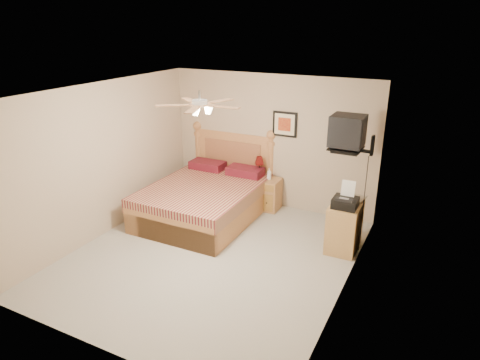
% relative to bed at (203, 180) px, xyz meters
% --- Properties ---
extents(floor, '(4.50, 4.50, 0.00)m').
position_rel_bed_xyz_m(floor, '(0.81, -1.12, -0.74)').
color(floor, '#9E998F').
rests_on(floor, ground).
extents(ceiling, '(4.00, 4.50, 0.04)m').
position_rel_bed_xyz_m(ceiling, '(0.81, -1.12, 1.76)').
color(ceiling, white).
rests_on(ceiling, ground).
extents(wall_back, '(4.00, 0.04, 2.50)m').
position_rel_bed_xyz_m(wall_back, '(0.81, 1.13, 0.51)').
color(wall_back, tan).
rests_on(wall_back, ground).
extents(wall_front, '(4.00, 0.04, 2.50)m').
position_rel_bed_xyz_m(wall_front, '(0.81, -3.37, 0.51)').
color(wall_front, tan).
rests_on(wall_front, ground).
extents(wall_left, '(0.04, 4.50, 2.50)m').
position_rel_bed_xyz_m(wall_left, '(-1.19, -1.12, 0.51)').
color(wall_left, tan).
rests_on(wall_left, ground).
extents(wall_right, '(0.04, 4.50, 2.50)m').
position_rel_bed_xyz_m(wall_right, '(2.81, -1.12, 0.51)').
color(wall_right, tan).
rests_on(wall_right, ground).
extents(bed, '(1.75, 2.29, 1.48)m').
position_rel_bed_xyz_m(bed, '(0.00, 0.00, 0.00)').
color(bed, '#B57442').
rests_on(bed, ground).
extents(nightstand, '(0.56, 0.43, 0.60)m').
position_rel_bed_xyz_m(nightstand, '(0.82, 0.88, -0.44)').
color(nightstand, '#BA814B').
rests_on(nightstand, ground).
extents(table_lamp, '(0.26, 0.26, 0.40)m').
position_rel_bed_xyz_m(table_lamp, '(0.66, 0.95, 0.05)').
color(table_lamp, '#520908').
rests_on(table_lamp, nightstand).
extents(lotion_bottle, '(0.09, 0.09, 0.22)m').
position_rel_bed_xyz_m(lotion_bottle, '(0.89, 0.89, -0.04)').
color(lotion_bottle, white).
rests_on(lotion_bottle, nightstand).
extents(framed_picture, '(0.46, 0.04, 0.46)m').
position_rel_bed_xyz_m(framed_picture, '(1.08, 1.11, 0.88)').
color(framed_picture, black).
rests_on(framed_picture, wall_back).
extents(dresser, '(0.45, 0.65, 0.76)m').
position_rel_bed_xyz_m(dresser, '(2.54, 0.01, -0.36)').
color(dresser, '#A1783F').
rests_on(dresser, ground).
extents(fax_machine, '(0.36, 0.38, 0.38)m').
position_rel_bed_xyz_m(fax_machine, '(2.54, -0.10, 0.21)').
color(fax_machine, black).
rests_on(fax_machine, dresser).
extents(magazine_lower, '(0.22, 0.28, 0.02)m').
position_rel_bed_xyz_m(magazine_lower, '(2.51, 0.24, 0.03)').
color(magazine_lower, '#BAAB98').
rests_on(magazine_lower, dresser).
extents(magazine_upper, '(0.27, 0.33, 0.02)m').
position_rel_bed_xyz_m(magazine_upper, '(2.54, 0.26, 0.05)').
color(magazine_upper, gray).
rests_on(magazine_upper, magazine_lower).
extents(wall_tv, '(0.56, 0.46, 0.58)m').
position_rel_bed_xyz_m(wall_tv, '(2.56, 0.22, 1.07)').
color(wall_tv, black).
rests_on(wall_tv, wall_right).
extents(ceiling_fan, '(1.14, 1.14, 0.28)m').
position_rel_bed_xyz_m(ceiling_fan, '(0.81, -1.32, 1.62)').
color(ceiling_fan, silver).
rests_on(ceiling_fan, ceiling).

